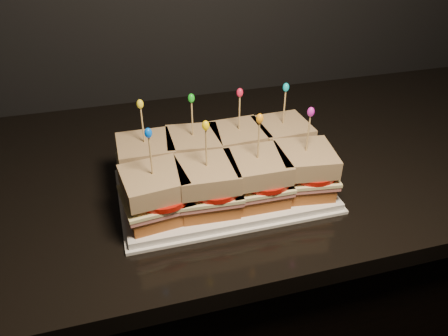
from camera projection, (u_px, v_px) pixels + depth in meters
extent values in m
cube|color=black|center=(320.00, 285.00, 1.26)|extent=(2.61, 0.66, 0.89)
cube|color=black|center=(344.00, 147.00, 1.01)|extent=(2.65, 0.70, 0.04)
cube|color=white|center=(224.00, 188.00, 0.83)|extent=(0.38, 0.23, 0.02)
cube|color=white|center=(224.00, 191.00, 0.83)|extent=(0.39, 0.25, 0.01)
cube|color=brown|center=(148.00, 174.00, 0.83)|extent=(0.10, 0.10, 0.03)
cube|color=#CD6962|center=(147.00, 166.00, 0.82)|extent=(0.11, 0.10, 0.01)
cube|color=#F2E9A3|center=(147.00, 163.00, 0.82)|extent=(0.11, 0.11, 0.01)
cylinder|color=#AB1209|center=(153.00, 160.00, 0.81)|extent=(0.10, 0.10, 0.01)
cube|color=brown|center=(145.00, 150.00, 0.80)|extent=(0.10, 0.10, 0.03)
cylinder|color=tan|center=(143.00, 127.00, 0.77)|extent=(0.00, 0.00, 0.09)
ellipsoid|color=yellow|center=(140.00, 104.00, 0.75)|extent=(0.01, 0.01, 0.02)
cube|color=brown|center=(194.00, 167.00, 0.85)|extent=(0.11, 0.11, 0.03)
cube|color=#CD6962|center=(194.00, 159.00, 0.84)|extent=(0.12, 0.11, 0.01)
cube|color=#F2E9A3|center=(194.00, 156.00, 0.84)|extent=(0.12, 0.12, 0.01)
cylinder|color=#AB1209|center=(201.00, 154.00, 0.83)|extent=(0.10, 0.10, 0.01)
cube|color=brown|center=(193.00, 143.00, 0.82)|extent=(0.11, 0.11, 0.03)
cylinder|color=tan|center=(192.00, 121.00, 0.79)|extent=(0.00, 0.00, 0.09)
ellipsoid|color=#14A91C|center=(191.00, 98.00, 0.77)|extent=(0.01, 0.01, 0.02)
cube|color=brown|center=(238.00, 160.00, 0.87)|extent=(0.10, 0.10, 0.03)
cube|color=#CD6962|center=(239.00, 153.00, 0.86)|extent=(0.11, 0.11, 0.01)
cube|color=#F2E9A3|center=(239.00, 150.00, 0.86)|extent=(0.11, 0.11, 0.01)
cylinder|color=#AB1209|center=(245.00, 147.00, 0.85)|extent=(0.10, 0.10, 0.01)
cube|color=brown|center=(239.00, 137.00, 0.84)|extent=(0.10, 0.10, 0.03)
cylinder|color=tan|center=(239.00, 115.00, 0.81)|extent=(0.00, 0.00, 0.09)
ellipsoid|color=red|center=(240.00, 93.00, 0.79)|extent=(0.01, 0.01, 0.02)
cube|color=brown|center=(280.00, 154.00, 0.89)|extent=(0.10, 0.10, 0.03)
cube|color=#CD6962|center=(281.00, 147.00, 0.88)|extent=(0.11, 0.11, 0.01)
cube|color=#F2E9A3|center=(281.00, 144.00, 0.88)|extent=(0.11, 0.11, 0.01)
cylinder|color=#AB1209|center=(288.00, 141.00, 0.87)|extent=(0.10, 0.10, 0.01)
cube|color=brown|center=(282.00, 131.00, 0.86)|extent=(0.10, 0.10, 0.03)
cylinder|color=tan|center=(284.00, 109.00, 0.83)|extent=(0.00, 0.00, 0.09)
ellipsoid|color=#0AB1C1|center=(286.00, 87.00, 0.81)|extent=(0.01, 0.01, 0.02)
cube|color=brown|center=(156.00, 208.00, 0.74)|extent=(0.11, 0.11, 0.03)
cube|color=#CD6962|center=(155.00, 200.00, 0.73)|extent=(0.12, 0.12, 0.01)
cube|color=#F2E9A3|center=(155.00, 196.00, 0.73)|extent=(0.12, 0.12, 0.01)
cylinder|color=#AB1209|center=(162.00, 194.00, 0.72)|extent=(0.10, 0.10, 0.01)
cube|color=brown|center=(154.00, 182.00, 0.71)|extent=(0.11, 0.11, 0.03)
cylinder|color=tan|center=(151.00, 158.00, 0.69)|extent=(0.00, 0.00, 0.09)
ellipsoid|color=blue|center=(148.00, 133.00, 0.66)|extent=(0.01, 0.01, 0.02)
cube|color=brown|center=(208.00, 199.00, 0.76)|extent=(0.10, 0.10, 0.03)
cube|color=#CD6962|center=(207.00, 191.00, 0.75)|extent=(0.11, 0.11, 0.01)
cube|color=#F2E9A3|center=(207.00, 188.00, 0.75)|extent=(0.11, 0.11, 0.01)
cylinder|color=#AB1209|center=(215.00, 185.00, 0.74)|extent=(0.10, 0.10, 0.01)
cube|color=brown|center=(207.00, 174.00, 0.73)|extent=(0.10, 0.10, 0.03)
cylinder|color=tan|center=(206.00, 150.00, 0.71)|extent=(0.00, 0.00, 0.09)
ellipsoid|color=yellow|center=(206.00, 125.00, 0.68)|extent=(0.01, 0.01, 0.02)
cube|color=brown|center=(256.00, 191.00, 0.78)|extent=(0.10, 0.10, 0.03)
cube|color=#CD6962|center=(257.00, 183.00, 0.77)|extent=(0.11, 0.10, 0.01)
cube|color=#F2E9A3|center=(257.00, 180.00, 0.77)|extent=(0.11, 0.11, 0.01)
cylinder|color=#AB1209|center=(264.00, 177.00, 0.76)|extent=(0.10, 0.10, 0.01)
cube|color=brown|center=(257.00, 166.00, 0.75)|extent=(0.10, 0.10, 0.03)
cylinder|color=tan|center=(259.00, 143.00, 0.73)|extent=(0.00, 0.00, 0.09)
ellipsoid|color=orange|center=(260.00, 118.00, 0.70)|extent=(0.01, 0.01, 0.02)
cube|color=brown|center=(302.00, 183.00, 0.80)|extent=(0.11, 0.11, 0.03)
cube|color=#CD6962|center=(303.00, 175.00, 0.79)|extent=(0.12, 0.12, 0.01)
cube|color=#F2E9A3|center=(304.00, 172.00, 0.79)|extent=(0.12, 0.12, 0.01)
cylinder|color=#AB1209|center=(312.00, 170.00, 0.78)|extent=(0.10, 0.10, 0.01)
cube|color=brown|center=(305.00, 159.00, 0.77)|extent=(0.11, 0.11, 0.03)
cylinder|color=tan|center=(308.00, 136.00, 0.75)|extent=(0.00, 0.00, 0.09)
ellipsoid|color=#CC1CAF|center=(311.00, 112.00, 0.72)|extent=(0.01, 0.01, 0.02)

